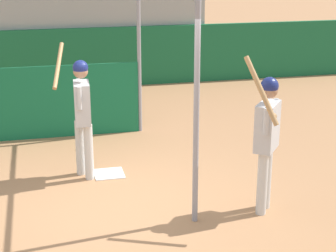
{
  "coord_description": "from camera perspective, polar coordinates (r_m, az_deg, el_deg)",
  "views": [
    {
      "loc": [
        -0.86,
        -6.59,
        3.26
      ],
      "look_at": [
        0.79,
        0.4,
        0.97
      ],
      "focal_mm": 60.0,
      "sensor_mm": 36.0,
      "label": 1
    }
  ],
  "objects": [
    {
      "name": "home_plate",
      "position": [
        8.52,
        -6.02,
        -4.84
      ],
      "size": [
        0.44,
        0.44,
        0.02
      ],
      "color": "white",
      "rests_on": "ground"
    },
    {
      "name": "ground_plane",
      "position": [
        7.4,
        -5.28,
        -8.52
      ],
      "size": [
        60.0,
        60.0,
        0.0
      ],
      "primitive_type": "plane",
      "color": "#A8754C"
    },
    {
      "name": "batting_cage",
      "position": [
        9.32,
        -12.37,
        4.58
      ],
      "size": [
        3.42,
        3.77,
        2.74
      ],
      "color": "gray",
      "rests_on": "ground"
    },
    {
      "name": "player_batter",
      "position": [
        8.15,
        -8.76,
        1.86
      ],
      "size": [
        0.53,
        0.94,
        1.92
      ],
      "rotation": [
        0.0,
        0.0,
        1.52
      ],
      "color": "silver",
      "rests_on": "ground"
    },
    {
      "name": "bleacher_section",
      "position": [
        15.18,
        -10.13,
        11.01
      ],
      "size": [
        6.5,
        3.2,
        3.12
      ],
      "color": "#9E9E99",
      "rests_on": "ground"
    },
    {
      "name": "player_waiting",
      "position": [
        7.06,
        10.01,
        -0.63
      ],
      "size": [
        0.6,
        0.79,
        2.06
      ],
      "rotation": [
        0.0,
        0.0,
        -2.23
      ],
      "color": "silver",
      "rests_on": "ground"
    },
    {
      "name": "baseball",
      "position": [
        9.57,
        -8.99,
        -2.19
      ],
      "size": [
        0.07,
        0.07,
        0.07
      ],
      "color": "white",
      "rests_on": "ground"
    },
    {
      "name": "outfield_wall",
      "position": [
        13.67,
        -9.5,
        6.77
      ],
      "size": [
        24.0,
        0.12,
        1.44
      ],
      "color": "#196038",
      "rests_on": "ground"
    }
  ]
}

